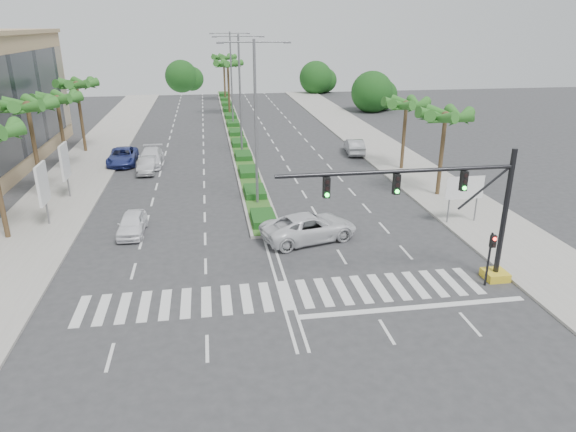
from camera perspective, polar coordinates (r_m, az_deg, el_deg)
name	(u,v)px	position (r m, az deg, el deg)	size (l,w,h in m)	color
ground	(285,295)	(26.47, -0.29, -8.79)	(160.00, 160.00, 0.00)	#333335
footpath_right	(416,174)	(48.45, 14.08, 4.55)	(6.00, 120.00, 0.15)	gray
footpath_left	(67,190)	(46.21, -23.33, 2.68)	(6.00, 120.00, 0.15)	gray
median	(234,127)	(69.09, -6.06, 9.78)	(2.20, 75.00, 0.20)	gray
median_grass	(234,126)	(69.07, -6.06, 9.88)	(1.80, 75.00, 0.04)	#3B6121
signal_gantry	(464,222)	(27.81, 18.94, -0.61)	(12.60, 1.20, 7.20)	gold
pedestrian_signal	(491,251)	(28.42, 21.61, -3.59)	(0.28, 0.36, 3.00)	black
direction_sign	(465,190)	(36.71, 19.02, 2.78)	(2.70, 0.11, 3.40)	slate
billboard_near	(43,184)	(37.85, -25.61, 3.19)	(0.18, 2.10, 4.35)	slate
billboard_far	(65,162)	(43.43, -23.56, 5.55)	(0.18, 2.10, 4.35)	slate
palm_left_mid	(28,109)	(43.22, -26.94, 10.58)	(4.57, 4.68, 7.95)	brown
palm_left_far	(57,101)	(50.91, -24.27, 11.54)	(4.57, 4.68, 7.35)	brown
palm_left_end	(77,87)	(58.58, -22.42, 13.16)	(4.57, 4.68, 7.75)	brown
palm_right_near	(445,118)	(41.51, 17.08, 10.33)	(4.57, 4.68, 7.05)	brown
palm_right_far	(406,106)	(48.78, 13.00, 11.78)	(4.57, 4.68, 6.75)	brown
palm_median_a	(228,66)	(78.08, -6.71, 16.24)	(4.57, 4.68, 8.05)	brown
palm_median_b	(224,59)	(93.03, -7.17, 16.92)	(4.57, 4.68, 8.05)	brown
streetlight_near	(256,115)	(37.47, -3.63, 11.09)	(5.10, 0.25, 12.00)	slate
streetlight_mid	(240,89)	(53.26, -5.36, 13.89)	(5.10, 0.25, 12.00)	slate
streetlight_far	(231,74)	(69.15, -6.32, 15.40)	(5.10, 0.25, 12.00)	slate
car_parked_a	(132,224)	(35.09, -16.94, -0.82)	(1.66, 4.12, 1.40)	white
car_parked_b	(147,165)	(49.36, -15.38, 5.49)	(1.51, 4.32, 1.42)	#A4A3A8
car_parked_c	(123,156)	(52.99, -17.90, 6.32)	(2.61, 5.66, 1.57)	navy
car_parked_d	(151,157)	(51.80, -15.00, 6.31)	(2.23, 5.48, 1.59)	white
car_crossing	(309,227)	(32.61, 2.39, -1.25)	(2.85, 6.18, 1.72)	silver
car_right	(354,146)	(55.10, 7.39, 7.68)	(1.68, 4.81, 1.58)	#A1A2A6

